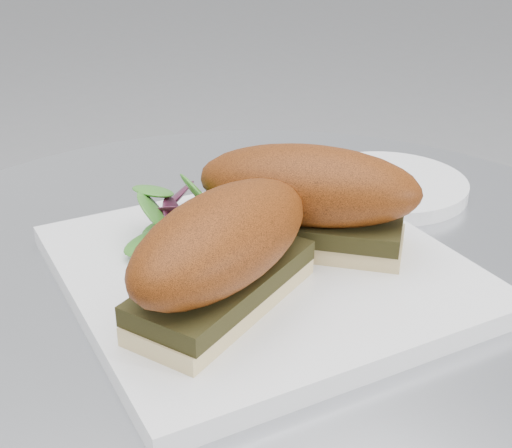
# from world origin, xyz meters

# --- Properties ---
(plate) EXTENTS (0.28, 0.28, 0.02)m
(plate) POSITION_xyz_m (-0.00, -0.00, 0.74)
(plate) COLOR white
(plate) RESTS_ON table
(sandwich_left) EXTENTS (0.18, 0.15, 0.08)m
(sandwich_left) POSITION_xyz_m (-0.06, -0.05, 0.79)
(sandwich_left) COLOR beige
(sandwich_left) RESTS_ON plate
(sandwich_right) EXTENTS (0.18, 0.17, 0.08)m
(sandwich_right) POSITION_xyz_m (0.04, 0.00, 0.79)
(sandwich_right) COLOR beige
(sandwich_right) RESTS_ON plate
(salad) EXTENTS (0.11, 0.11, 0.05)m
(salad) POSITION_xyz_m (-0.05, 0.06, 0.77)
(salad) COLOR #3F8D2E
(salad) RESTS_ON plate
(saucer) EXTENTS (0.15, 0.15, 0.01)m
(saucer) POSITION_xyz_m (0.19, 0.08, 0.74)
(saucer) COLOR white
(saucer) RESTS_ON table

